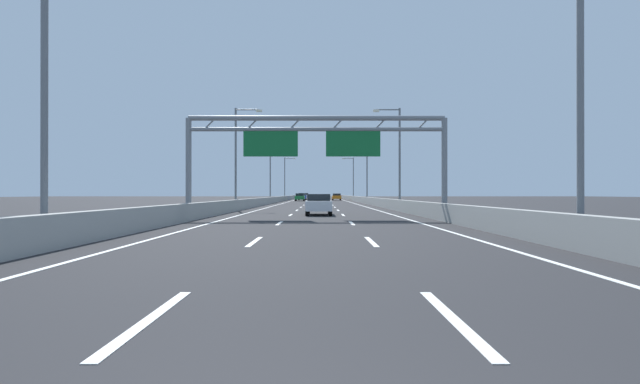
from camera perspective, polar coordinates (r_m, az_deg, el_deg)
ground_plane at (r=102.16m, az=-0.15°, el=-0.99°), size 260.00×260.00×0.00m
lane_dash_left_0 at (r=6.18m, az=-19.70°, el=-14.10°), size 0.16×3.00×0.01m
lane_dash_left_1 at (r=14.87m, az=-7.88°, el=-5.91°), size 0.16×3.00×0.01m
lane_dash_left_2 at (r=23.79m, az=-4.91°, el=-3.74°), size 0.16×3.00×0.01m
lane_dash_left_3 at (r=32.75m, az=-3.57°, el=-2.76°), size 0.16×3.00×0.01m
lane_dash_left_4 at (r=41.73m, az=-2.81°, el=-2.20°), size 0.16×3.00×0.01m
lane_dash_left_5 at (r=50.71m, az=-2.31°, el=-1.83°), size 0.16×3.00×0.01m
lane_dash_left_6 at (r=59.71m, az=-1.97°, el=-1.58°), size 0.16×3.00×0.01m
lane_dash_left_7 at (r=68.70m, az=-1.72°, el=-1.39°), size 0.16×3.00×0.01m
lane_dash_left_8 at (r=77.69m, az=-1.52°, el=-1.25°), size 0.16×3.00×0.01m
lane_dash_left_9 at (r=86.69m, az=-1.37°, el=-1.14°), size 0.16×3.00×0.01m
lane_dash_left_10 at (r=95.69m, az=-1.24°, el=-1.04°), size 0.16×3.00×0.01m
lane_dash_left_11 at (r=104.68m, az=-1.14°, el=-0.97°), size 0.16×3.00×0.01m
lane_dash_left_12 at (r=113.68m, az=-1.05°, el=-0.90°), size 0.16×3.00×0.01m
lane_dash_left_13 at (r=122.68m, az=-0.97°, el=-0.85°), size 0.16×3.00×0.01m
lane_dash_left_14 at (r=131.68m, az=-0.91°, el=-0.80°), size 0.16×3.00×0.01m
lane_dash_left_15 at (r=140.67m, az=-0.85°, el=-0.76°), size 0.16×3.00×0.01m
lane_dash_left_16 at (r=149.67m, az=-0.80°, el=-0.72°), size 0.16×3.00×0.01m
lane_dash_left_17 at (r=158.67m, az=-0.76°, el=-0.69°), size 0.16×3.00×0.01m
lane_dash_right_0 at (r=6.06m, az=15.61°, el=-14.40°), size 0.16×3.00×0.01m
lane_dash_right_1 at (r=14.81m, az=6.13°, el=-5.93°), size 0.16×3.00×0.01m
lane_dash_right_2 at (r=23.75m, az=3.79°, el=-3.75°), size 0.16×3.00×0.01m
lane_dash_right_3 at (r=32.72m, az=2.74°, el=-2.76°), size 0.16×3.00×0.01m
lane_dash_right_4 at (r=41.71m, az=2.14°, el=-2.20°), size 0.16×3.00×0.01m
lane_dash_right_5 at (r=50.70m, az=1.76°, el=-1.84°), size 0.16×3.00×0.01m
lane_dash_right_6 at (r=59.69m, az=1.49°, el=-1.58°), size 0.16×3.00×0.01m
lane_dash_right_7 at (r=68.69m, az=1.29°, el=-1.39°), size 0.16×3.00×0.01m
lane_dash_right_8 at (r=77.68m, az=1.14°, el=-1.25°), size 0.16×3.00×0.01m
lane_dash_right_9 at (r=86.68m, az=1.01°, el=-1.14°), size 0.16×3.00×0.01m
lane_dash_right_10 at (r=95.68m, az=0.92°, el=-1.04°), size 0.16×3.00×0.01m
lane_dash_right_11 at (r=104.68m, az=0.83°, el=-0.97°), size 0.16×3.00×0.01m
lane_dash_right_12 at (r=113.67m, az=0.77°, el=-0.90°), size 0.16×3.00×0.01m
lane_dash_right_13 at (r=122.67m, az=0.71°, el=-0.85°), size 0.16×3.00×0.01m
lane_dash_right_14 at (r=131.67m, az=0.66°, el=-0.80°), size 0.16×3.00×0.01m
lane_dash_right_15 at (r=140.67m, az=0.61°, el=-0.76°), size 0.16×3.00×0.01m
lane_dash_right_16 at (r=149.67m, az=0.57°, el=-0.72°), size 0.16×3.00×0.01m
lane_dash_right_17 at (r=158.67m, az=0.54°, el=-0.69°), size 0.16×3.00×0.01m
edge_line_left at (r=90.33m, az=-3.50°, el=-1.10°), size 0.16×176.00×0.01m
edge_line_right at (r=90.31m, az=3.16°, el=-1.10°), size 0.16×176.00×0.01m
barrier_left at (r=112.38m, az=-3.66°, el=-0.67°), size 0.45×220.00×0.95m
barrier_right at (r=112.36m, az=3.38°, el=-0.67°), size 0.45×220.00×0.95m
sign_gantry at (r=29.94m, az=-0.58°, el=6.22°), size 16.38×0.36×6.36m
streetlamp_left_near at (r=16.15m, az=-29.38°, el=13.85°), size 2.58×0.28×9.50m
streetlamp_right_near at (r=15.94m, az=27.91°, el=14.03°), size 2.58×0.28×9.50m
streetlamp_left_mid at (r=45.48m, az=-9.79°, el=4.77°), size 2.58×0.28×9.50m
streetlamp_right_mid at (r=45.40m, az=9.19°, el=4.78°), size 2.58×0.28×9.50m
streetlamp_left_far at (r=76.14m, az=-5.83°, el=2.79°), size 2.58×0.28×9.50m
streetlamp_right_far at (r=76.10m, az=5.44°, el=2.79°), size 2.58×0.28×9.50m
streetlamp_left_distant at (r=107.00m, az=-4.15°, el=1.94°), size 2.58×0.28×9.50m
streetlamp_right_distant at (r=106.97m, az=3.86°, el=1.94°), size 2.58×0.28×9.50m
silver_car at (r=129.22m, az=-1.80°, el=-0.47°), size 1.82×4.57×1.55m
orange_car at (r=101.01m, az=1.97°, el=-0.57°), size 1.85×4.64×1.44m
blue_car at (r=105.01m, az=-2.16°, el=-0.53°), size 1.77×4.60×1.53m
green_car at (r=91.91m, az=-2.45°, el=-0.61°), size 1.80×4.19×1.47m
white_car at (r=32.85m, az=-0.17°, el=-1.47°), size 1.75×4.38×1.44m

